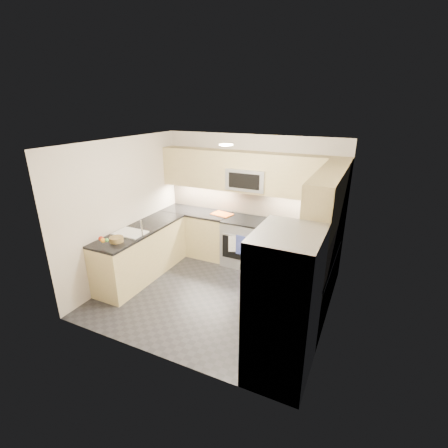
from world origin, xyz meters
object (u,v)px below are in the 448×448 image
(utensil_bowl, at_px, (326,226))
(fruit_basket, at_px, (116,239))
(microwave, at_px, (248,179))
(refrigerator, at_px, (284,307))
(cutting_board, at_px, (222,214))
(gas_range, at_px, (244,242))

(utensil_bowl, bearing_deg, fruit_basket, -146.66)
(utensil_bowl, xyz_separation_m, fruit_basket, (-2.97, -1.95, -0.04))
(microwave, relative_size, refrigerator, 0.42)
(cutting_board, bearing_deg, refrigerator, -51.72)
(utensil_bowl, bearing_deg, microwave, 177.38)
(gas_range, relative_size, microwave, 1.20)
(refrigerator, xyz_separation_m, utensil_bowl, (0.06, 2.48, 0.12))
(gas_range, relative_size, cutting_board, 2.26)
(gas_range, bearing_deg, microwave, 90.00)
(gas_range, bearing_deg, refrigerator, -59.12)
(microwave, relative_size, cutting_board, 1.89)
(gas_range, bearing_deg, fruit_basket, -127.49)
(microwave, xyz_separation_m, fruit_basket, (-1.46, -2.02, -0.72))
(refrigerator, bearing_deg, utensil_bowl, 88.51)
(fruit_basket, bearing_deg, refrigerator, -10.27)
(refrigerator, xyz_separation_m, cutting_board, (-1.96, 2.49, 0.05))
(cutting_board, xyz_separation_m, fruit_basket, (-0.94, -1.96, 0.03))
(gas_range, distance_m, cutting_board, 0.71)
(refrigerator, distance_m, cutting_board, 3.17)
(microwave, bearing_deg, utensil_bowl, -2.62)
(refrigerator, bearing_deg, microwave, 119.62)
(refrigerator, height_order, cutting_board, refrigerator)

